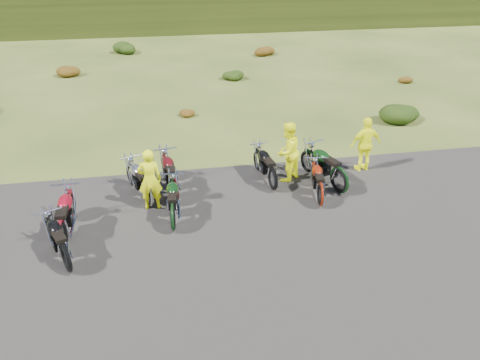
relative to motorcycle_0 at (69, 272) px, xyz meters
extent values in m
plane|color=#324316|center=(3.82, 0.72, 0.00)|extent=(300.00, 300.00, 0.00)
cube|color=black|center=(3.82, -1.28, 0.00)|extent=(20.00, 12.00, 0.04)
ellipsoid|color=#60260C|center=(-2.38, 17.32, 0.38)|extent=(1.30, 1.30, 0.77)
ellipsoid|color=black|center=(0.52, 22.62, 0.46)|extent=(1.56, 1.56, 0.92)
ellipsoid|color=#60260C|center=(3.42, 9.92, 0.23)|extent=(0.77, 0.77, 0.45)
ellipsoid|color=black|center=(6.32, 15.22, 0.31)|extent=(1.03, 1.03, 0.61)
ellipsoid|color=#60260C|center=(9.22, 20.52, 0.38)|extent=(1.30, 1.30, 0.77)
ellipsoid|color=black|center=(12.12, 7.82, 0.46)|extent=(1.56, 1.56, 0.92)
ellipsoid|color=#60260C|center=(15.02, 13.12, 0.23)|extent=(0.77, 0.77, 0.45)
imported|color=#F8FF0D|center=(1.92, 2.49, 0.89)|extent=(0.66, 0.44, 1.77)
imported|color=#F8FF0D|center=(6.08, 3.51, 0.93)|extent=(1.15, 1.12, 1.87)
imported|color=#F8FF0D|center=(8.71, 3.72, 0.89)|extent=(1.09, 0.56, 1.79)
camera|label=1|loc=(2.33, -9.06, 6.81)|focal=35.00mm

